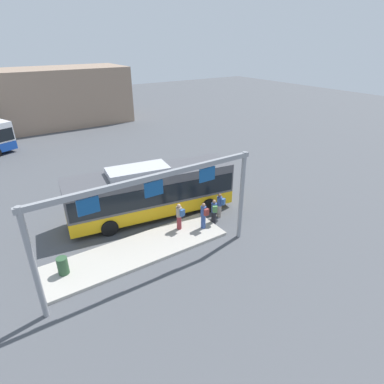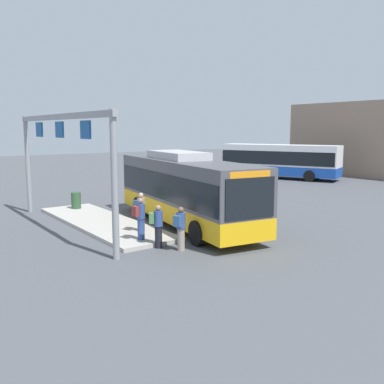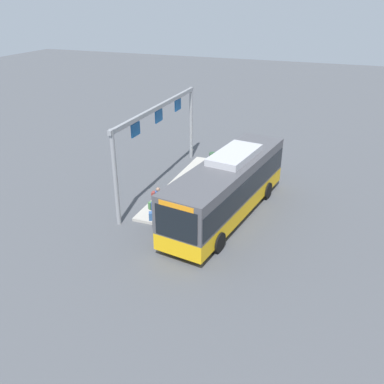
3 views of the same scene
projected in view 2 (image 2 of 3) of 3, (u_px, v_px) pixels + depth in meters
name	position (u px, v px, depth m)	size (l,w,h in m)	color
ground_plane	(185.00, 225.00, 20.38)	(120.00, 120.00, 0.00)	#4C4F54
platform_curb	(102.00, 222.00, 20.55)	(10.00, 2.80, 0.16)	#B2ADA3
bus_main	(185.00, 187.00, 20.12)	(10.78, 4.05, 3.46)	#EAAD14
bus_background_left	(280.00, 159.00, 39.38)	(10.85, 6.44, 3.10)	#1947AD
person_boarding	(181.00, 228.00, 15.94)	(0.50, 0.60, 1.67)	gray
person_waiting_near	(158.00, 225.00, 16.33)	(0.51, 0.60, 1.67)	black
person_waiting_mid	(140.00, 218.00, 16.93)	(0.38, 0.56, 1.67)	#334C8C
person_waiting_far	(141.00, 211.00, 18.35)	(0.46, 0.59, 1.67)	maroon
platform_sign_gantry	(60.00, 145.00, 18.75)	(11.04, 0.24, 5.20)	gray
trash_bin	(76.00, 200.00, 23.69)	(0.52, 0.52, 0.90)	#2D5133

